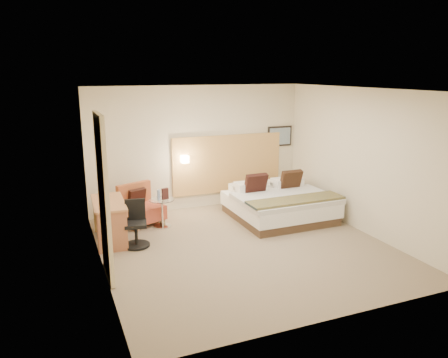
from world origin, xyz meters
name	(u,v)px	position (x,y,z in m)	size (l,w,h in m)	color
floor	(245,247)	(0.00, 0.00, -0.01)	(4.80, 5.00, 0.02)	#7C6B54
ceiling	(247,89)	(0.00, 0.00, 2.71)	(4.80, 5.00, 0.02)	white
wall_back	(198,148)	(0.00, 2.51, 1.35)	(4.80, 0.02, 2.70)	beige
wall_front	(337,217)	(0.00, -2.51, 1.35)	(4.80, 0.02, 2.70)	beige
wall_left	(97,185)	(-2.41, 0.00, 1.35)	(0.02, 5.00, 2.70)	beige
wall_right	(362,161)	(2.41, 0.00, 1.35)	(0.02, 5.00, 2.70)	beige
headboard_panel	(228,163)	(0.70, 2.47, 0.95)	(2.60, 0.04, 1.30)	tan
art_frame	(280,136)	(2.02, 2.48, 1.50)	(0.62, 0.03, 0.47)	black
art_canvas	(280,136)	(2.02, 2.46, 1.50)	(0.54, 0.01, 0.39)	gray
lamp_arm	(184,159)	(-0.35, 2.42, 1.15)	(0.02, 0.02, 0.12)	silver
lamp_shade	(185,159)	(-0.35, 2.36, 1.15)	(0.15, 0.15, 0.15)	#F7E6C1
curtain	(104,198)	(-2.36, -0.25, 1.22)	(0.06, 0.90, 2.42)	beige
bottle_a	(159,195)	(-1.14, 1.52, 0.66)	(0.06, 0.06, 0.20)	#90ABDF
menu_folder	(165,194)	(-1.01, 1.52, 0.67)	(0.13, 0.05, 0.22)	#391A17
bed	(279,204)	(1.30, 1.14, 0.31)	(1.97, 1.89, 0.94)	#473323
lounge_chair	(140,208)	(-1.44, 1.90, 0.32)	(0.95, 0.89, 0.80)	#A26F4C
side_table	(162,211)	(-1.08, 1.54, 0.31)	(0.63, 0.63, 0.56)	silver
desk	(110,210)	(-2.11, 1.16, 0.58)	(0.60, 1.21, 0.74)	#B67547
desk_chair	(136,228)	(-1.74, 0.76, 0.33)	(0.54, 0.54, 0.81)	black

